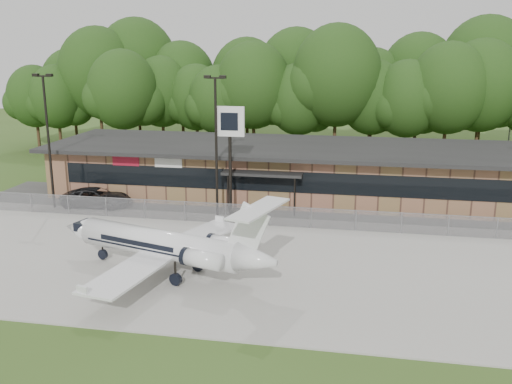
% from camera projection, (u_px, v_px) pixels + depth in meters
% --- Properties ---
extents(ground, '(160.00, 160.00, 0.00)m').
position_uv_depth(ground, '(234.00, 331.00, 25.20)').
color(ground, '#374E1C').
rests_on(ground, ground).
extents(apron, '(64.00, 18.00, 0.08)m').
position_uv_depth(apron, '(265.00, 264.00, 32.80)').
color(apron, '#9E9B93').
rests_on(apron, ground).
extents(parking_lot, '(50.00, 9.00, 0.06)m').
position_uv_depth(parking_lot, '(290.00, 209.00, 43.74)').
color(parking_lot, '#383835').
rests_on(parking_lot, ground).
extents(terminal, '(41.00, 11.65, 4.30)m').
position_uv_depth(terminal, '(298.00, 170.00, 47.42)').
color(terminal, '#8A5945').
rests_on(terminal, ground).
extents(fence, '(46.00, 0.04, 1.52)m').
position_uv_depth(fence, '(282.00, 217.00, 39.27)').
color(fence, gray).
rests_on(fence, ground).
extents(treeline, '(72.00, 12.00, 15.00)m').
position_uv_depth(treeline, '(317.00, 89.00, 63.27)').
color(treeline, '#153912').
rests_on(treeline, ground).
extents(light_pole_left, '(1.55, 0.30, 10.23)m').
position_uv_depth(light_pole_left, '(48.00, 131.00, 42.62)').
color(light_pole_left, black).
rests_on(light_pole_left, ground).
extents(light_pole_mid, '(1.55, 0.30, 10.23)m').
position_uv_depth(light_pole_mid, '(216.00, 136.00, 40.29)').
color(light_pole_mid, black).
rests_on(light_pole_mid, ground).
extents(business_jet, '(13.90, 12.47, 4.72)m').
position_uv_depth(business_jet, '(167.00, 246.00, 30.86)').
color(business_jet, silver).
rests_on(business_jet, ground).
extents(suv, '(5.41, 2.62, 1.48)m').
position_uv_depth(suv, '(97.00, 198.00, 44.27)').
color(suv, '#2F3032').
rests_on(suv, ground).
extents(pole_sign, '(2.12, 0.27, 8.09)m').
position_uv_depth(pole_sign, '(230.00, 133.00, 40.35)').
color(pole_sign, black).
rests_on(pole_sign, ground).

